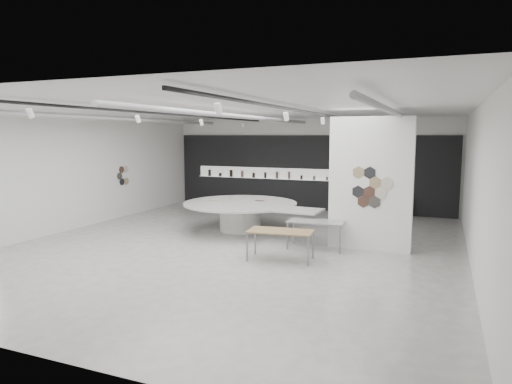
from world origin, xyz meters
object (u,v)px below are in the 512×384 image
at_px(display_island, 242,212).
at_px(sample_table_wood, 281,233).
at_px(partition_column, 371,184).
at_px(kitchen_counter, 387,205).
at_px(sample_table_stone, 316,223).

relative_size(display_island, sample_table_wood, 2.87).
relative_size(partition_column, kitchen_counter, 2.40).
bearing_deg(kitchen_counter, display_island, -124.25).
height_order(partition_column, kitchen_counter, partition_column).
bearing_deg(sample_table_stone, kitchen_counter, 78.68).
bearing_deg(kitchen_counter, partition_column, -81.76).
xyz_separation_m(sample_table_stone, kitchen_counter, (1.21, 6.05, -0.30)).
bearing_deg(display_island, kitchen_counter, 52.17).
bearing_deg(partition_column, kitchen_counter, 91.48).
relative_size(partition_column, sample_table_stone, 2.31).
bearing_deg(sample_table_wood, partition_column, 45.95).
bearing_deg(sample_table_wood, kitchen_counter, 76.97).
bearing_deg(sample_table_stone, partition_column, 20.17).
distance_m(partition_column, display_island, 4.45).
height_order(partition_column, sample_table_wood, partition_column).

